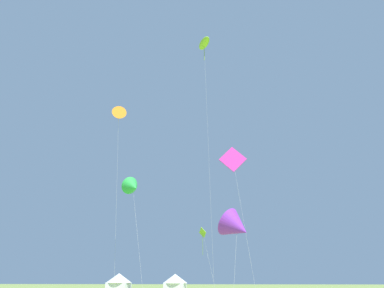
% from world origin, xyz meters
% --- Properties ---
extents(kite_lime_parafoil, '(2.77, 4.29, 35.73)m').
position_xyz_m(kite_lime_parafoil, '(-0.43, 46.91, 35.05)').
color(kite_lime_parafoil, '#99DB2D').
rests_on(kite_lime_parafoil, ground).
extents(kite_magenta_diamond, '(3.36, 2.74, 15.34)m').
position_xyz_m(kite_magenta_diamond, '(3.68, 36.70, 13.80)').
color(kite_magenta_diamond, '#E02DA3').
rests_on(kite_magenta_diamond, ground).
extents(kite_green_delta, '(3.62, 3.56, 12.12)m').
position_xyz_m(kite_green_delta, '(-6.83, 35.58, 10.96)').
color(kite_green_delta, green).
rests_on(kite_green_delta, ground).
extents(kite_orange_delta, '(2.40, 2.39, 22.28)m').
position_xyz_m(kite_orange_delta, '(-10.55, 40.16, 21.25)').
color(kite_orange_delta, orange).
rests_on(kite_orange_delta, ground).
extents(kite_purple_delta, '(4.46, 4.19, 8.41)m').
position_xyz_m(kite_purple_delta, '(3.92, 35.25, 6.56)').
color(kite_purple_delta, purple).
rests_on(kite_purple_delta, ground).
extents(kite_lime_diamond, '(2.34, 1.62, 8.35)m').
position_xyz_m(kite_lime_diamond, '(-1.14, 49.04, 7.37)').
color(kite_lime_diamond, '#99DB2D').
rests_on(kite_lime_diamond, ground).
extents(festival_tent_right, '(4.40, 4.40, 2.86)m').
position_xyz_m(festival_tent_right, '(-17.82, 65.59, 1.58)').
color(festival_tent_right, white).
rests_on(festival_tent_right, ground).
extents(festival_tent_center, '(4.19, 4.19, 2.73)m').
position_xyz_m(festival_tent_center, '(-7.97, 65.59, 1.51)').
color(festival_tent_center, white).
rests_on(festival_tent_center, ground).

